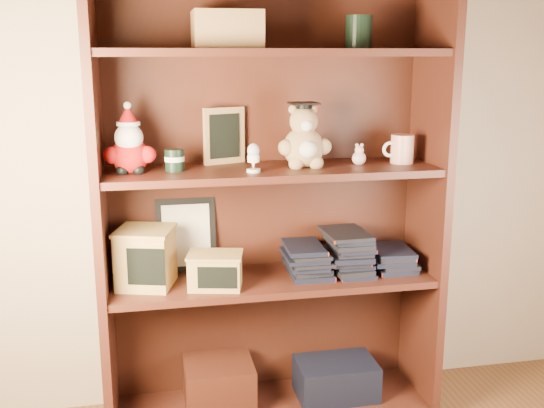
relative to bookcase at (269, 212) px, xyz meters
The scene contains 16 objects.
bookcase is the anchor object (origin of this frame).
shelf_lower 0.25m from the bookcase, 87.06° to the right, with size 1.14×0.33×0.02m.
shelf_upper 0.17m from the bookcase, 87.06° to the right, with size 1.14×0.33×0.02m.
santa_plush 0.54m from the bookcase, behind, with size 0.17×0.12×0.24m.
teachers_tin 0.39m from the bookcase, behind, with size 0.07×0.07×0.07m.
chalkboard_plaque 0.31m from the bookcase, 156.49° to the left, with size 0.15×0.11×0.20m.
egg_cup 0.27m from the bookcase, 120.90° to the right, with size 0.05×0.05×0.10m.
grad_teddy_bear 0.29m from the bookcase, 26.81° to the right, with size 0.19×0.16×0.23m.
pink_figurine 0.38m from the bookcase, ahead, with size 0.05×0.05×0.08m.
teacher_mug 0.53m from the bookcase, ahead, with size 0.12×0.08×0.10m.
certificate_frame 0.32m from the bookcase, 163.28° to the left, with size 0.22×0.06×0.27m.
treats_box 0.46m from the bookcase, behind, with size 0.23×0.23×0.20m.
pencils_box 0.29m from the bookcase, 150.87° to the right, with size 0.21×0.17×0.12m.
book_stack_left 0.22m from the bookcase, 20.89° to the right, with size 0.14×0.20×0.11m.
book_stack_mid 0.33m from the bookcase, ahead, with size 0.14×0.20×0.16m.
book_stack_right 0.50m from the bookcase, ahead, with size 0.14×0.20×0.08m.
Camera 1 is at (-0.49, -0.82, 1.33)m, focal length 42.00 mm.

